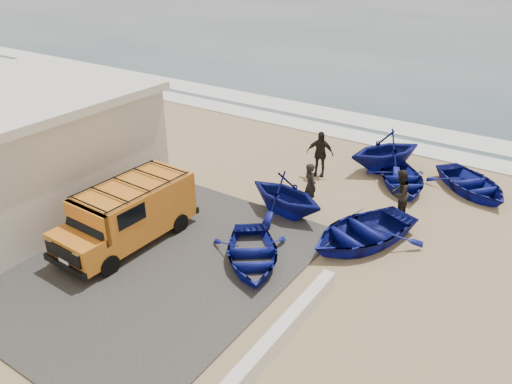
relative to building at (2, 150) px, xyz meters
The scene contains 17 objects.
ground 8.06m from the building, 14.93° to the left, with size 160.00×160.00×0.00m, color tan.
slab 5.90m from the building, ahead, with size 12.00×10.00×0.05m, color #403E3B.
ocean 58.52m from the building, 82.63° to the left, with size 180.00×88.00×0.01m, color #385166.
surf_line 16.02m from the building, 61.82° to the left, with size 180.00×1.60×0.06m, color white.
surf_wash 18.25m from the building, 65.56° to the left, with size 180.00×2.20×0.04m, color white.
building is the anchor object (origin of this frame).
parapet 12.68m from the building, ahead, with size 0.35×6.00×0.55m, color silver.
van 6.02m from the building, ahead, with size 2.08×4.90×2.08m.
boat_near_left 10.27m from the building, ahead, with size 2.44×3.42×0.71m, color navy.
boat_near_right 13.32m from the building, 20.97° to the left, with size 2.95×4.13×0.86m, color navy.
boat_mid_left 10.58m from the building, 28.38° to the left, with size 2.71×3.14×1.65m, color navy.
boat_mid_right 15.46m from the building, 38.43° to the left, with size 2.47×3.46×0.72m, color navy.
boat_far_left 15.34m from the building, 45.15° to the left, with size 3.01×3.49×1.84m, color navy.
boat_far_right 18.09m from the building, 36.36° to the left, with size 2.59×3.63×0.75m, color navy.
fisherman_front 11.45m from the building, 31.24° to the left, with size 0.67×0.44×1.83m, color black.
fisherman_middle 14.65m from the building, 29.78° to the left, with size 0.86×0.67×1.78m, color black.
fisherman_back 12.37m from the building, 45.26° to the left, with size 1.16×0.48×1.98m, color black.
Camera 1 is at (9.76, -10.96, 9.09)m, focal length 35.00 mm.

